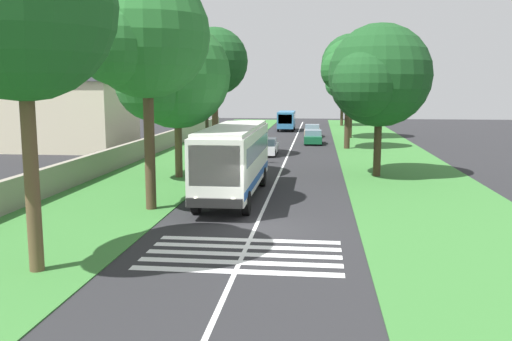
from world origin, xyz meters
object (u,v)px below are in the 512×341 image
(roadside_tree_right_1, at_px, (350,66))
(roadside_tree_right_3, at_px, (341,83))
(trailing_car_0, at_px, (266,147))
(trailing_minibus_0, at_px, (286,119))
(roadside_tree_right_0, at_px, (377,78))
(roadside_tree_left_1, at_px, (174,78))
(roadside_tree_left_3, at_px, (19,12))
(roadside_tree_left_2, at_px, (213,64))
(roadside_tree_left_0, at_px, (142,38))
(coach_bus, at_px, (234,157))
(roadside_tree_right_2, at_px, (347,69))
(utility_pole, at_px, (207,103))
(roadside_building, at_px, (71,109))
(trailing_car_2, at_px, (312,131))
(trailing_car_1, at_px, (313,137))

(roadside_tree_right_1, relative_size, roadside_tree_right_3, 1.29)
(trailing_car_0, distance_m, trailing_minibus_0, 26.56)
(trailing_car_0, xyz_separation_m, roadside_tree_right_0, (-10.57, -7.98, 5.61))
(roadside_tree_left_1, height_order, roadside_tree_left_3, roadside_tree_left_3)
(roadside_tree_left_2, height_order, roadside_tree_right_1, roadside_tree_right_1)
(roadside_tree_left_0, height_order, roadside_tree_left_3, roadside_tree_left_0)
(coach_bus, xyz_separation_m, roadside_tree_left_0, (-3.37, 3.62, 5.77))
(roadside_tree_right_2, bearing_deg, utility_pole, 142.92)
(coach_bus, xyz_separation_m, utility_pole, (10.24, 3.49, 2.46))
(roadside_tree_left_0, xyz_separation_m, roadside_tree_right_1, (38.36, -11.35, 0.13))
(trailing_car_0, bearing_deg, roadside_building, 82.38)
(roadside_tree_left_0, height_order, roadside_building, roadside_tree_left_0)
(roadside_tree_right_0, height_order, roadside_tree_right_1, roadside_tree_right_1)
(trailing_car_0, distance_m, trailing_car_2, 18.20)
(roadside_tree_right_3, bearing_deg, roadside_tree_right_0, -179.63)
(roadside_tree_left_3, distance_m, roadside_tree_right_3, 68.43)
(roadside_tree_right_3, bearing_deg, roadside_tree_left_3, 169.77)
(coach_bus, bearing_deg, utility_pole, 18.84)
(roadside_tree_right_1, relative_size, roadside_building, 1.09)
(roadside_tree_right_1, bearing_deg, roadside_tree_left_2, 147.36)
(roadside_tree_left_2, distance_m, roadside_tree_left_3, 28.57)
(trailing_car_1, distance_m, roadside_tree_right_2, 8.39)
(trailing_car_1, height_order, roadside_building, roadside_building)
(roadside_tree_right_1, height_order, utility_pole, roadside_tree_right_1)
(roadside_tree_left_0, bearing_deg, utility_pole, -0.53)
(roadside_tree_right_0, relative_size, roadside_tree_right_3, 1.08)
(roadside_tree_left_3, height_order, utility_pole, roadside_tree_left_3)
(utility_pole, bearing_deg, roadside_tree_right_0, -101.91)
(roadside_tree_right_1, xyz_separation_m, utility_pole, (-24.75, 11.22, -3.44))
(roadside_tree_right_1, xyz_separation_m, roadside_tree_right_3, (20.12, 0.09, -1.79))
(roadside_tree_left_0, relative_size, roadside_tree_left_1, 1.12)
(roadside_tree_right_2, xyz_separation_m, utility_pole, (-13.69, 10.35, -2.75))
(roadside_tree_right_1, bearing_deg, trailing_car_0, 154.95)
(trailing_car_1, distance_m, trailing_car_2, 8.22)
(roadside_tree_right_2, bearing_deg, roadside_tree_right_0, -176.10)
(roadside_tree_left_1, xyz_separation_m, utility_pole, (4.33, -1.17, -1.68))
(trailing_minibus_0, height_order, roadside_tree_right_1, roadside_tree_right_1)
(coach_bus, height_order, roadside_tree_right_0, roadside_tree_right_0)
(roadside_tree_left_0, distance_m, roadside_tree_left_2, 19.73)
(roadside_tree_left_2, xyz_separation_m, roadside_tree_right_1, (18.64, -11.94, 0.48))
(roadside_tree_right_2, bearing_deg, roadside_tree_left_1, 147.40)
(roadside_tree_left_0, distance_m, roadside_tree_right_3, 59.57)
(trailing_minibus_0, distance_m, roadside_tree_left_1, 39.61)
(roadside_tree_left_2, xyz_separation_m, roadside_tree_right_2, (7.58, -11.06, -0.21))
(trailing_minibus_0, bearing_deg, roadside_tree_right_2, -162.28)
(trailing_car_0, distance_m, roadside_tree_left_3, 31.77)
(roadside_tree_left_0, relative_size, roadside_tree_right_3, 1.22)
(roadside_tree_left_2, bearing_deg, roadside_tree_right_2, -55.59)
(roadside_tree_left_3, height_order, roadside_tree_right_2, roadside_tree_left_3)
(roadside_tree_left_3, distance_m, roadside_tree_right_1, 48.76)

